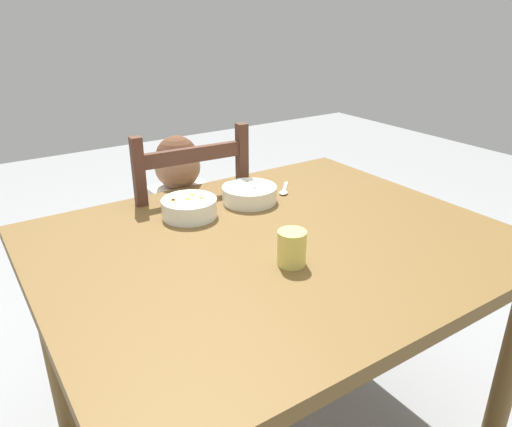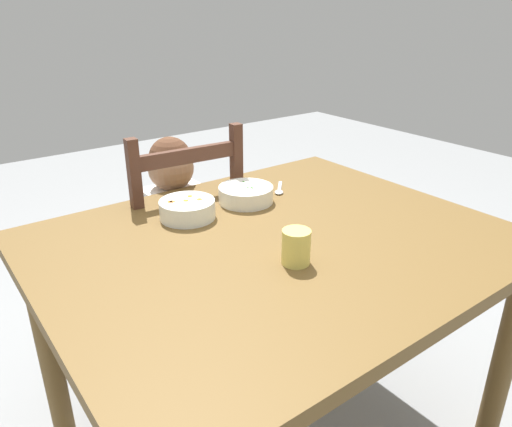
{
  "view_description": "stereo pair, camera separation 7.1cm",
  "coord_description": "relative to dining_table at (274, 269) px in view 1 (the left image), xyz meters",
  "views": [
    {
      "loc": [
        -0.73,
        -1.0,
        1.39
      ],
      "look_at": [
        -0.01,
        0.08,
        0.83
      ],
      "focal_mm": 33.94,
      "sensor_mm": 36.0,
      "label": 1
    },
    {
      "loc": [
        -0.79,
        -0.96,
        1.39
      ],
      "look_at": [
        -0.01,
        0.08,
        0.83
      ],
      "focal_mm": 33.94,
      "sensor_mm": 36.0,
      "label": 2
    }
  ],
  "objects": [
    {
      "name": "dining_chair",
      "position": [
        -0.02,
        0.57,
        -0.21
      ],
      "size": [
        0.45,
        0.45,
        1.01
      ],
      "color": "#4E2E21",
      "rests_on": "ground"
    },
    {
      "name": "child_figure",
      "position": [
        -0.02,
        0.57,
        -0.05
      ],
      "size": [
        0.32,
        0.31,
        0.95
      ],
      "color": "white",
      "rests_on": "ground"
    },
    {
      "name": "spoon",
      "position": [
        0.25,
        0.29,
        0.11
      ],
      "size": [
        0.11,
        0.12,
        0.01
      ],
      "color": "silver",
      "rests_on": "dining_table"
    },
    {
      "name": "bowl_of_peas",
      "position": [
        0.09,
        0.28,
        0.13
      ],
      "size": [
        0.18,
        0.18,
        0.06
      ],
      "color": "white",
      "rests_on": "dining_table"
    },
    {
      "name": "dining_table",
      "position": [
        0.0,
        0.0,
        0.0
      ],
      "size": [
        1.3,
        1.05,
        0.78
      ],
      "color": "brown",
      "rests_on": "ground"
    },
    {
      "name": "bowl_of_carrots",
      "position": [
        -0.13,
        0.28,
        0.13
      ],
      "size": [
        0.17,
        0.17,
        0.06
      ],
      "color": "white",
      "rests_on": "dining_table"
    },
    {
      "name": "drinking_cup",
      "position": [
        -0.05,
        -0.14,
        0.15
      ],
      "size": [
        0.07,
        0.07,
        0.09
      ],
      "primitive_type": "cylinder",
      "color": "#DED161",
      "rests_on": "dining_table"
    }
  ]
}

